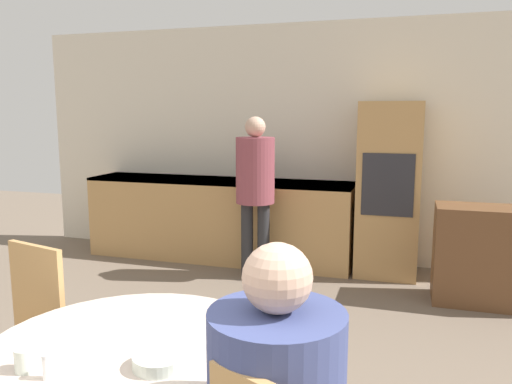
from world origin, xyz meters
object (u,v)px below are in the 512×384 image
object	(u,v)px
bowl_near	(160,361)
cup	(26,359)
chair_far_left	(24,337)
sideboard	(491,256)
person_standing	(255,181)
oven_unit	(389,190)

from	to	relation	value
bowl_near	cup	bearing A→B (deg)	-159.63
chair_far_left	cup	world-z (taller)	chair_far_left
sideboard	person_standing	size ratio (longest dim) A/B	0.58
cup	bowl_near	distance (m)	0.46
oven_unit	sideboard	size ratio (longest dim) A/B	1.88
person_standing	cup	world-z (taller)	person_standing
sideboard	chair_far_left	xyz separation A→B (m)	(-2.48, -2.67, 0.13)
sideboard	oven_unit	bearing A→B (deg)	146.00
chair_far_left	person_standing	size ratio (longest dim) A/B	0.62
cup	bowl_near	world-z (taller)	cup
oven_unit	cup	xyz separation A→B (m)	(-1.06, -3.83, -0.08)
cup	person_standing	bearing A→B (deg)	93.21
sideboard	bowl_near	size ratio (longest dim) A/B	4.94
chair_far_left	bowl_near	size ratio (longest dim) A/B	5.28
oven_unit	person_standing	xyz separation A→B (m)	(-1.24, -0.54, 0.11)
chair_far_left	cup	bearing A→B (deg)	-32.60
person_standing	oven_unit	bearing A→B (deg)	23.40
chair_far_left	oven_unit	bearing A→B (deg)	78.20
person_standing	bowl_near	xyz separation A→B (m)	(0.61, -3.13, -0.21)
oven_unit	bowl_near	distance (m)	3.72
chair_far_left	person_standing	bearing A→B (deg)	96.88
chair_far_left	cup	distance (m)	0.81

